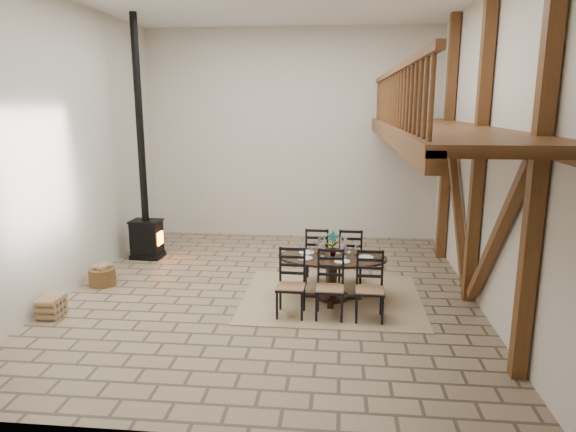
# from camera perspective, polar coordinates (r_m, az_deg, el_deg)

# --- Properties ---
(ground) EXTENTS (8.00, 8.00, 0.00)m
(ground) POSITION_cam_1_polar(r_m,az_deg,el_deg) (9.13, -2.00, -8.48)
(ground) COLOR gray
(ground) RESTS_ON ground
(room_shell) EXTENTS (7.02, 8.02, 5.01)m
(room_shell) POSITION_cam_1_polar(r_m,az_deg,el_deg) (8.45, 6.00, 10.71)
(room_shell) COLOR beige
(room_shell) RESTS_ON ground
(rug) EXTENTS (3.00, 2.50, 0.02)m
(rug) POSITION_cam_1_polar(r_m,az_deg,el_deg) (8.88, 4.85, -9.08)
(rug) COLOR tan
(rug) RESTS_ON ground
(dining_table) EXTENTS (1.85, 2.06, 1.17)m
(dining_table) POSITION_cam_1_polar(r_m,az_deg,el_deg) (8.64, 4.87, -6.86)
(dining_table) COLOR black
(dining_table) RESTS_ON ground
(wood_stove) EXTENTS (0.66, 0.52, 5.00)m
(wood_stove) POSITION_cam_1_polar(r_m,az_deg,el_deg) (11.24, -15.62, 1.05)
(wood_stove) COLOR black
(wood_stove) RESTS_ON ground
(log_basket) EXTENTS (0.48, 0.48, 0.39)m
(log_basket) POSITION_cam_1_polar(r_m,az_deg,el_deg) (10.02, -19.94, -6.29)
(log_basket) COLOR brown
(log_basket) RESTS_ON ground
(log_stack) EXTENTS (0.32, 0.44, 0.32)m
(log_stack) POSITION_cam_1_polar(r_m,az_deg,el_deg) (8.90, -24.79, -9.13)
(log_stack) COLOR tan
(log_stack) RESTS_ON ground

